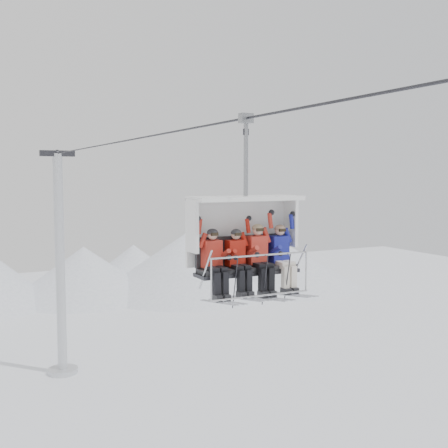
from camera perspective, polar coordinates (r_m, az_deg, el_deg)
name	(u,v)px	position (r m, az deg, el deg)	size (l,w,h in m)	color
ridgeline	(3,276)	(55.13, -21.57, -4.95)	(72.00, 21.00, 7.00)	white
lift_tower_right	(61,279)	(35.21, -16.27, -5.43)	(2.00, 1.80, 13.48)	silver
haul_cable	(224,122)	(13.60, 0.00, 10.29)	(0.06, 0.06, 50.00)	#2A2A2E
chairlift_carrier	(243,234)	(12.76, 1.92, -0.98)	(2.58, 1.17, 3.98)	black
skier_far_left	(214,260)	(12.16, -1.01, -3.70)	(0.41, 1.69, 1.62)	#B2271B
skier_center_left	(238,259)	(12.41, 1.40, -3.59)	(0.39, 1.69, 1.57)	#AE1B0F
skier_center_right	(259,256)	(12.68, 3.59, -3.23)	(0.43, 1.69, 1.71)	red
skier_far_right	(282,255)	(12.98, 5.87, -3.13)	(0.41, 1.69, 1.65)	navy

